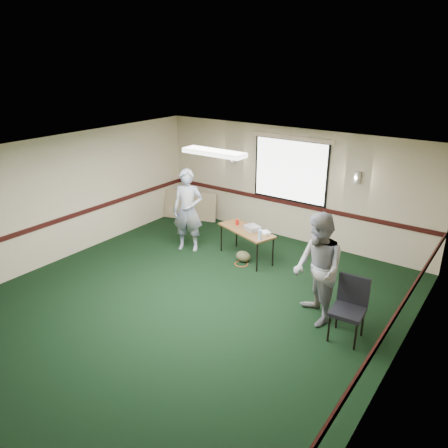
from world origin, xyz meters
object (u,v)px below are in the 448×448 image
Objects in this scene: projector at (252,228)px; person_left at (188,210)px; conference_chair at (350,303)px; folding_table at (246,232)px; person_right at (318,269)px.

projector is 0.16× the size of person_left.
conference_chair is at bearing -5.57° from projector.
projector reaches higher than folding_table.
projector is (0.12, 0.04, 0.10)m from folding_table.
person_left is at bearing -147.09° from folding_table.
person_left is (-4.24, 1.11, 0.36)m from conference_chair.
conference_chair is at bearing -38.67° from person_left.
conference_chair reaches higher than projector.
person_right is (2.13, -1.39, 0.22)m from projector.
person_left is (-1.48, -0.39, 0.21)m from projector.
person_right is (3.61, -1.00, 0.00)m from person_left.
folding_table is at bearing -165.86° from person_right.
conference_chair is at bearing -8.36° from folding_table.
projector is at bearing 147.01° from conference_chair.
person_left reaches higher than projector.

